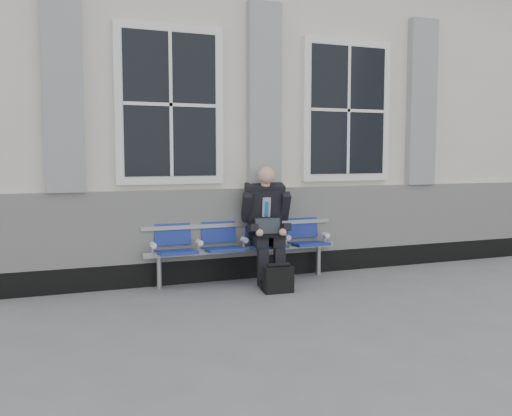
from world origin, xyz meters
name	(u,v)px	position (x,y,z in m)	size (l,w,h in m)	color
ground	(382,295)	(0.00, 0.00, 0.00)	(70.00, 70.00, 0.00)	slate
station_building	(267,120)	(-0.02, 3.47, 2.22)	(14.40, 4.40, 4.49)	silver
bench	(243,239)	(-1.25, 1.32, 0.55)	(2.60, 0.47, 0.91)	#9EA0A3
businessman	(266,220)	(-0.97, 1.19, 0.80)	(0.65, 0.87, 1.49)	black
briefcase	(278,279)	(-1.07, 0.56, 0.17)	(0.36, 0.17, 0.36)	black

